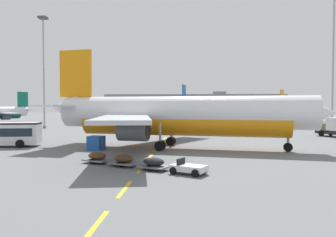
{
  "coord_description": "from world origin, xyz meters",
  "views": [
    {
      "loc": [
        21.96,
        -18.45,
        5.02
      ],
      "look_at": [
        18.87,
        27.51,
        3.31
      ],
      "focal_mm": 35.51,
      "sensor_mm": 36.0,
      "label": 1
    }
  ],
  "objects_px": {
    "baggage_train": "(139,162)",
    "airliner_foreground": "(177,115)",
    "ground_power_truck": "(236,125)",
    "apron_light_mast_near": "(44,59)",
    "apron_light_mast_far": "(334,39)",
    "airliner_mid_left": "(291,111)",
    "airliner_far_center": "(175,112)",
    "uld_cargo_container": "(96,143)"
  },
  "relations": [
    {
      "from": "airliner_far_center",
      "to": "apron_light_mast_near",
      "type": "distance_m",
      "value": 33.24
    },
    {
      "from": "airliner_foreground",
      "to": "baggage_train",
      "type": "distance_m",
      "value": 13.69
    },
    {
      "from": "baggage_train",
      "to": "apron_light_mast_near",
      "type": "height_order",
      "value": "apron_light_mast_near"
    },
    {
      "from": "ground_power_truck",
      "to": "baggage_train",
      "type": "relative_size",
      "value": 0.65
    },
    {
      "from": "airliner_mid_left",
      "to": "ground_power_truck",
      "type": "relative_size",
      "value": 3.84
    },
    {
      "from": "airliner_far_center",
      "to": "baggage_train",
      "type": "distance_m",
      "value": 57.68
    },
    {
      "from": "airliner_foreground",
      "to": "apron_light_mast_far",
      "type": "xyz_separation_m",
      "value": [
        29.94,
        29.13,
        14.49
      ]
    },
    {
      "from": "airliner_far_center",
      "to": "uld_cargo_container",
      "type": "bearing_deg",
      "value": -98.28
    },
    {
      "from": "airliner_mid_left",
      "to": "uld_cargo_container",
      "type": "distance_m",
      "value": 90.72
    },
    {
      "from": "apron_light_mast_near",
      "to": "apron_light_mast_far",
      "type": "height_order",
      "value": "apron_light_mast_far"
    },
    {
      "from": "apron_light_mast_far",
      "to": "airliner_mid_left",
      "type": "bearing_deg",
      "value": 82.97
    },
    {
      "from": "ground_power_truck",
      "to": "apron_light_mast_far",
      "type": "height_order",
      "value": "apron_light_mast_far"
    },
    {
      "from": "apron_light_mast_near",
      "to": "uld_cargo_container",
      "type": "bearing_deg",
      "value": -58.06
    },
    {
      "from": "apron_light_mast_near",
      "to": "apron_light_mast_far",
      "type": "relative_size",
      "value": 0.82
    },
    {
      "from": "airliner_mid_left",
      "to": "ground_power_truck",
      "type": "distance_m",
      "value": 61.04
    },
    {
      "from": "airliner_far_center",
      "to": "ground_power_truck",
      "type": "relative_size",
      "value": 4.45
    },
    {
      "from": "airliner_foreground",
      "to": "ground_power_truck",
      "type": "bearing_deg",
      "value": 65.09
    },
    {
      "from": "ground_power_truck",
      "to": "airliner_mid_left",
      "type": "bearing_deg",
      "value": 64.87
    },
    {
      "from": "airliner_mid_left",
      "to": "apron_light_mast_near",
      "type": "distance_m",
      "value": 80.8
    },
    {
      "from": "airliner_foreground",
      "to": "baggage_train",
      "type": "bearing_deg",
      "value": -101.49
    },
    {
      "from": "baggage_train",
      "to": "airliner_mid_left",
      "type": "bearing_deg",
      "value": 66.77
    },
    {
      "from": "airliner_far_center",
      "to": "apron_light_mast_far",
      "type": "distance_m",
      "value": 38.83
    },
    {
      "from": "ground_power_truck",
      "to": "uld_cargo_container",
      "type": "height_order",
      "value": "ground_power_truck"
    },
    {
      "from": "baggage_train",
      "to": "ground_power_truck",
      "type": "bearing_deg",
      "value": 69.93
    },
    {
      "from": "airliner_far_center",
      "to": "airliner_mid_left",
      "type": "bearing_deg",
      "value": 39.86
    },
    {
      "from": "airliner_far_center",
      "to": "baggage_train",
      "type": "relative_size",
      "value": 2.9
    },
    {
      "from": "ground_power_truck",
      "to": "baggage_train",
      "type": "height_order",
      "value": "ground_power_truck"
    },
    {
      "from": "airliner_mid_left",
      "to": "airliner_far_center",
      "type": "height_order",
      "value": "airliner_far_center"
    },
    {
      "from": "apron_light_mast_far",
      "to": "airliner_foreground",
      "type": "bearing_deg",
      "value": -135.79
    },
    {
      "from": "baggage_train",
      "to": "airliner_foreground",
      "type": "bearing_deg",
      "value": 78.51
    },
    {
      "from": "airliner_far_center",
      "to": "uld_cargo_container",
      "type": "relative_size",
      "value": 16.46
    },
    {
      "from": "airliner_far_center",
      "to": "uld_cargo_container",
      "type": "distance_m",
      "value": 47.36
    },
    {
      "from": "ground_power_truck",
      "to": "airliner_far_center",
      "type": "bearing_deg",
      "value": 117.85
    },
    {
      "from": "baggage_train",
      "to": "uld_cargo_container",
      "type": "relative_size",
      "value": 5.67
    },
    {
      "from": "baggage_train",
      "to": "uld_cargo_container",
      "type": "distance_m",
      "value": 12.67
    },
    {
      "from": "airliner_mid_left",
      "to": "uld_cargo_container",
      "type": "height_order",
      "value": "airliner_mid_left"
    },
    {
      "from": "airliner_foreground",
      "to": "airliner_far_center",
      "type": "bearing_deg",
      "value": 93.14
    },
    {
      "from": "airliner_foreground",
      "to": "ground_power_truck",
      "type": "distance_m",
      "value": 23.57
    },
    {
      "from": "airliner_mid_left",
      "to": "baggage_train",
      "type": "relative_size",
      "value": 2.51
    },
    {
      "from": "airliner_foreground",
      "to": "airliner_far_center",
      "type": "xyz_separation_m",
      "value": [
        -2.44,
        44.6,
        -0.33
      ]
    },
    {
      "from": "uld_cargo_container",
      "to": "apron_light_mast_far",
      "type": "height_order",
      "value": "apron_light_mast_far"
    },
    {
      "from": "airliner_foreground",
      "to": "apron_light_mast_near",
      "type": "distance_m",
      "value": 47.1
    }
  ]
}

